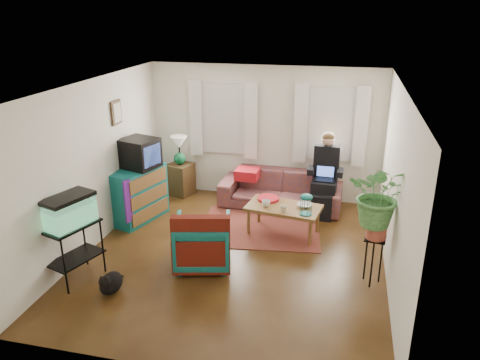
% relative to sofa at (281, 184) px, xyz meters
% --- Properties ---
extents(floor, '(4.50, 5.00, 0.01)m').
position_rel_sofa_xyz_m(floor, '(-0.41, -2.05, -0.44)').
color(floor, '#4F2B14').
rests_on(floor, ground).
extents(ceiling, '(4.50, 5.00, 0.01)m').
position_rel_sofa_xyz_m(ceiling, '(-0.41, -2.05, 2.16)').
color(ceiling, white).
rests_on(ceiling, wall_back).
extents(wall_back, '(4.50, 0.01, 2.60)m').
position_rel_sofa_xyz_m(wall_back, '(-0.41, 0.45, 0.86)').
color(wall_back, silver).
rests_on(wall_back, floor).
extents(wall_front, '(4.50, 0.01, 2.60)m').
position_rel_sofa_xyz_m(wall_front, '(-0.41, -4.55, 0.86)').
color(wall_front, silver).
rests_on(wall_front, floor).
extents(wall_left, '(0.01, 5.00, 2.60)m').
position_rel_sofa_xyz_m(wall_left, '(-2.66, -2.05, 0.86)').
color(wall_left, silver).
rests_on(wall_left, floor).
extents(wall_right, '(0.01, 5.00, 2.60)m').
position_rel_sofa_xyz_m(wall_right, '(1.84, -2.05, 0.86)').
color(wall_right, silver).
rests_on(wall_right, floor).
extents(window_left, '(1.08, 0.04, 1.38)m').
position_rel_sofa_xyz_m(window_left, '(-1.21, 0.43, 1.11)').
color(window_left, white).
rests_on(window_left, wall_back).
extents(window_right, '(1.08, 0.04, 1.38)m').
position_rel_sofa_xyz_m(window_right, '(0.84, 0.43, 1.11)').
color(window_right, white).
rests_on(window_right, wall_back).
extents(curtains_left, '(1.36, 0.06, 1.50)m').
position_rel_sofa_xyz_m(curtains_left, '(-1.21, 0.35, 1.11)').
color(curtains_left, white).
rests_on(curtains_left, wall_back).
extents(curtains_right, '(1.36, 0.06, 1.50)m').
position_rel_sofa_xyz_m(curtains_right, '(0.84, 0.35, 1.11)').
color(curtains_right, white).
rests_on(curtains_right, wall_back).
extents(picture_frame, '(0.04, 0.32, 0.40)m').
position_rel_sofa_xyz_m(picture_frame, '(-2.63, -1.20, 1.51)').
color(picture_frame, '#3D2616').
rests_on(picture_frame, wall_left).
extents(area_rug, '(2.18, 1.83, 0.01)m').
position_rel_sofa_xyz_m(area_rug, '(-0.19, -1.03, -0.44)').
color(area_rug, maroon).
rests_on(area_rug, floor).
extents(sofa, '(2.30, 0.98, 0.89)m').
position_rel_sofa_xyz_m(sofa, '(0.00, 0.00, 0.00)').
color(sofa, brown).
rests_on(sofa, floor).
extents(seated_person, '(0.59, 0.72, 1.36)m').
position_rel_sofa_xyz_m(seated_person, '(0.82, -0.03, 0.23)').
color(seated_person, black).
rests_on(seated_person, sofa).
extents(side_table, '(0.55, 0.55, 0.64)m').
position_rel_sofa_xyz_m(side_table, '(-2.06, 0.15, -0.12)').
color(side_table, '#432C19').
rests_on(side_table, floor).
extents(table_lamp, '(0.41, 0.41, 0.59)m').
position_rel_sofa_xyz_m(table_lamp, '(-2.06, 0.15, 0.47)').
color(table_lamp, white).
rests_on(table_lamp, side_table).
extents(dresser, '(0.82, 1.18, 0.96)m').
position_rel_sofa_xyz_m(dresser, '(-2.40, -1.14, 0.04)').
color(dresser, '#12666E').
rests_on(dresser, floor).
extents(crt_tv, '(0.72, 0.68, 0.51)m').
position_rel_sofa_xyz_m(crt_tv, '(-2.35, -1.05, 0.77)').
color(crt_tv, black).
rests_on(crt_tv, dresser).
extents(aquarium_stand, '(0.63, 0.84, 0.83)m').
position_rel_sofa_xyz_m(aquarium_stand, '(-2.41, -3.17, -0.03)').
color(aquarium_stand, black).
rests_on(aquarium_stand, floor).
extents(aquarium, '(0.57, 0.76, 0.44)m').
position_rel_sofa_xyz_m(aquarium, '(-2.41, -3.17, 0.61)').
color(aquarium, '#7FD899').
rests_on(aquarium, aquarium_stand).
extents(black_cat, '(0.30, 0.44, 0.36)m').
position_rel_sofa_xyz_m(black_cat, '(-1.78, -3.39, -0.27)').
color(black_cat, black).
rests_on(black_cat, floor).
extents(armchair, '(0.95, 0.91, 0.82)m').
position_rel_sofa_xyz_m(armchair, '(-0.80, -2.40, -0.04)').
color(armchair, '#115667').
rests_on(armchair, floor).
extents(serape_throw, '(0.84, 0.37, 0.67)m').
position_rel_sofa_xyz_m(serape_throw, '(-0.73, -2.71, 0.13)').
color(serape_throw, '#9E0A0A').
rests_on(serape_throw, armchair).
extents(coffee_table, '(1.30, 0.85, 0.50)m').
position_rel_sofa_xyz_m(coffee_table, '(0.21, -1.14, -0.19)').
color(coffee_table, brown).
rests_on(coffee_table, floor).
extents(cup_a, '(0.16, 0.16, 0.11)m').
position_rel_sofa_xyz_m(cup_a, '(-0.07, -1.20, 0.11)').
color(cup_a, white).
rests_on(cup_a, coffee_table).
extents(cup_b, '(0.13, 0.13, 0.10)m').
position_rel_sofa_xyz_m(cup_b, '(0.24, -1.34, 0.11)').
color(cup_b, beige).
rests_on(cup_b, coffee_table).
extents(bowl, '(0.27, 0.27, 0.06)m').
position_rel_sofa_xyz_m(bowl, '(0.56, -1.08, 0.08)').
color(bowl, white).
rests_on(bowl, coffee_table).
extents(snack_tray, '(0.43, 0.43, 0.04)m').
position_rel_sofa_xyz_m(snack_tray, '(-0.08, -0.92, 0.08)').
color(snack_tray, '#B21414').
rests_on(snack_tray, coffee_table).
extents(birdcage, '(0.23, 0.23, 0.35)m').
position_rel_sofa_xyz_m(birdcage, '(0.60, -1.37, 0.23)').
color(birdcage, '#115B6B').
rests_on(birdcage, coffee_table).
extents(plant_stand, '(0.33, 0.33, 0.70)m').
position_rel_sofa_xyz_m(plant_stand, '(1.62, -2.35, -0.09)').
color(plant_stand, black).
rests_on(plant_stand, floor).
extents(potted_plant, '(0.89, 0.79, 0.89)m').
position_rel_sofa_xyz_m(potted_plant, '(1.62, -2.35, 0.74)').
color(potted_plant, '#599947').
rests_on(potted_plant, plant_stand).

